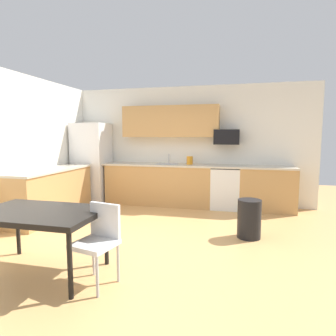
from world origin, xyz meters
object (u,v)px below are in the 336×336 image
Objects in this scene: chair_near_table at (99,237)px; kettle at (190,161)px; refrigerator at (92,163)px; oven_range at (225,187)px; trash_bin at (249,219)px; microwave at (227,137)px; dining_table at (38,216)px.

chair_near_table is 3.70m from kettle.
refrigerator is at bearing -176.83° from kettle.
refrigerator is at bearing -178.54° from oven_range.
refrigerator is at bearing 154.62° from trash_bin.
kettle is at bearing 124.18° from trash_bin.
microwave is at bearing 3.58° from kettle.
microwave reaches higher than dining_table.
dining_table is (-1.93, -3.66, -0.87)m from microwave.
microwave is 0.96m from kettle.
trash_bin is at bearing -25.38° from refrigerator.
microwave is at bearing 72.49° from chair_near_table.
chair_near_table is 4.25× the size of kettle.
oven_range is at bearing 104.04° from trash_bin.
oven_range is at bearing -90.00° from microwave.
dining_table is 0.78m from chair_near_table.
refrigerator is 9.35× the size of kettle.
oven_range is 1.85m from trash_bin.
oven_range is 0.65× the size of dining_table.
refrigerator is 3.46× the size of microwave.
kettle reaches higher than oven_range.
microwave reaches higher than trash_bin.
refrigerator reaches higher than chair_near_table.
oven_range is 1.52× the size of trash_bin.
refrigerator reaches higher than trash_bin.
oven_range is (3.15, 0.08, -0.48)m from refrigerator.
dining_table is at bearing -107.37° from kettle.
trash_bin is (0.45, -1.79, -0.16)m from oven_range.
oven_range is 3.78m from chair_near_table.
chair_near_table is 1.42× the size of trash_bin.
dining_table is 1.65× the size of chair_near_table.
kettle is (2.35, 0.13, 0.08)m from refrigerator.
trash_bin is at bearing -55.82° from kettle.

